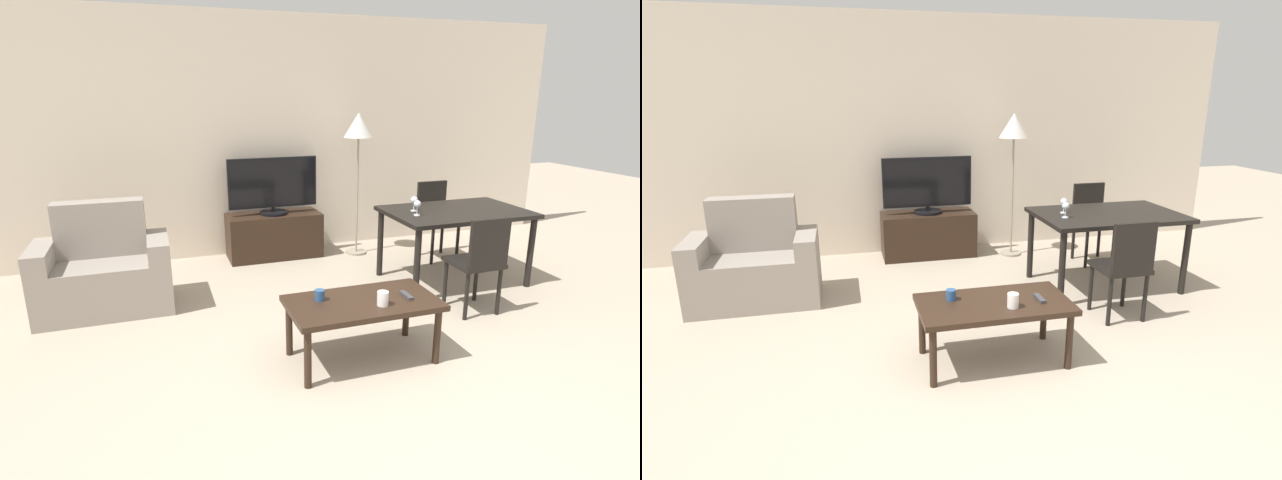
{
  "view_description": "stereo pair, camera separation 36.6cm",
  "coord_description": "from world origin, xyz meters",
  "views": [
    {
      "loc": [
        -1.39,
        -1.96,
        1.86
      ],
      "look_at": [
        -0.09,
        1.87,
        0.65
      ],
      "focal_mm": 28.0,
      "sensor_mm": 36.0,
      "label": 1
    },
    {
      "loc": [
        -1.04,
        -2.06,
        1.86
      ],
      "look_at": [
        -0.09,
        1.87,
        0.65
      ],
      "focal_mm": 28.0,
      "sensor_mm": 36.0,
      "label": 2
    }
  ],
  "objects": [
    {
      "name": "ground_plane",
      "position": [
        0.0,
        0.0,
        0.0
      ],
      "size": [
        18.0,
        18.0,
        0.0
      ],
      "primitive_type": "plane",
      "color": "tan"
    },
    {
      "name": "wall_back",
      "position": [
        0.0,
        3.78,
        1.35
      ],
      "size": [
        7.38,
        0.06,
        2.7
      ],
      "color": "beige",
      "rests_on": "ground_plane"
    },
    {
      "name": "armchair",
      "position": [
        -1.86,
        2.53,
        0.34
      ],
      "size": [
        1.11,
        0.62,
        0.94
      ],
      "color": "gray",
      "rests_on": "ground_plane"
    },
    {
      "name": "tv_stand",
      "position": [
        -0.1,
        3.48,
        0.26
      ],
      "size": [
        1.07,
        0.45,
        0.51
      ],
      "color": "black",
      "rests_on": "ground_plane"
    },
    {
      "name": "tv",
      "position": [
        -0.1,
        3.48,
        0.84
      ],
      "size": [
        1.02,
        0.32,
        0.64
      ],
      "color": "black",
      "rests_on": "tv_stand"
    },
    {
      "name": "coffee_table",
      "position": [
        -0.07,
        0.99,
        0.4
      ],
      "size": [
        1.06,
        0.56,
        0.46
      ],
      "color": "black",
      "rests_on": "ground_plane"
    },
    {
      "name": "dining_table",
      "position": [
        1.42,
        2.14,
        0.66
      ],
      "size": [
        1.37,
        0.88,
        0.74
      ],
      "color": "black",
      "rests_on": "ground_plane"
    },
    {
      "name": "dining_chair_near",
      "position": [
        1.18,
        1.39,
        0.5
      ],
      "size": [
        0.4,
        0.4,
        0.87
      ],
      "color": "black",
      "rests_on": "ground_plane"
    },
    {
      "name": "dining_chair_far",
      "position": [
        1.66,
        2.88,
        0.5
      ],
      "size": [
        0.4,
        0.4,
        0.87
      ],
      "color": "black",
      "rests_on": "ground_plane"
    },
    {
      "name": "floor_lamp",
      "position": [
        0.85,
        3.29,
        1.42
      ],
      "size": [
        0.33,
        0.33,
        1.64
      ],
      "color": "gray",
      "rests_on": "ground_plane"
    },
    {
      "name": "remote_primary",
      "position": [
        0.25,
        0.96,
        0.47
      ],
      "size": [
        0.04,
        0.15,
        0.02
      ],
      "color": "#38383D",
      "rests_on": "coffee_table"
    },
    {
      "name": "cup_white_near",
      "position": [
        -0.36,
        1.09,
        0.49
      ],
      "size": [
        0.07,
        0.07,
        0.08
      ],
      "color": "navy",
      "rests_on": "coffee_table"
    },
    {
      "name": "cup_colored_far",
      "position": [
        0.02,
        0.87,
        0.51
      ],
      "size": [
        0.08,
        0.08,
        0.1
      ],
      "color": "white",
      "rests_on": "coffee_table"
    },
    {
      "name": "wine_glass_left",
      "position": [
        0.94,
        2.06,
        0.84
      ],
      "size": [
        0.07,
        0.07,
        0.15
      ],
      "color": "silver",
      "rests_on": "dining_table"
    },
    {
      "name": "wine_glass_center",
      "position": [
        1.0,
        2.23,
        0.84
      ],
      "size": [
        0.07,
        0.07,
        0.15
      ],
      "color": "silver",
      "rests_on": "dining_table"
    }
  ]
}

